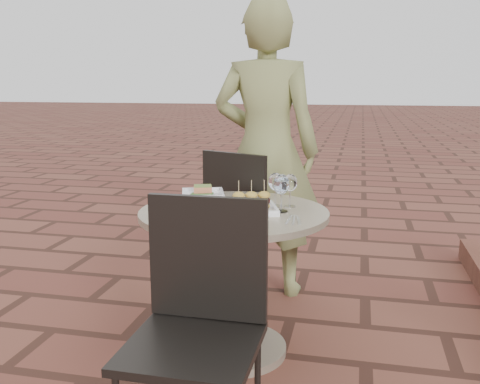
% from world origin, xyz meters
% --- Properties ---
extents(ground, '(60.00, 60.00, 0.00)m').
position_xyz_m(ground, '(0.00, 0.00, 0.00)').
color(ground, brown).
rests_on(ground, ground).
extents(cafe_table, '(0.90, 0.90, 0.73)m').
position_xyz_m(cafe_table, '(0.19, -0.01, 0.48)').
color(cafe_table, gray).
rests_on(cafe_table, ground).
extents(chair_far, '(0.58, 0.58, 0.93)m').
position_xyz_m(chair_far, '(0.10, 0.64, 0.55)').
color(chair_far, black).
rests_on(chair_far, ground).
extents(chair_near, '(0.44, 0.44, 0.93)m').
position_xyz_m(chair_near, '(0.24, -0.73, 0.55)').
color(chair_near, black).
rests_on(chair_near, ground).
extents(diner, '(0.68, 0.47, 1.82)m').
position_xyz_m(diner, '(0.19, 0.85, 0.91)').
color(diner, olive).
rests_on(diner, ground).
extents(plate_salmon, '(0.28, 0.28, 0.06)m').
position_xyz_m(plate_salmon, '(-0.05, 0.26, 0.75)').
color(plate_salmon, white).
rests_on(plate_salmon, cafe_table).
extents(plate_sliders, '(0.29, 0.29, 0.15)m').
position_xyz_m(plate_sliders, '(0.27, -0.02, 0.76)').
color(plate_sliders, white).
rests_on(plate_sliders, cafe_table).
extents(plate_tuna, '(0.32, 0.32, 0.03)m').
position_xyz_m(plate_tuna, '(0.15, -0.29, 0.74)').
color(plate_tuna, white).
rests_on(plate_tuna, cafe_table).
extents(wine_glass_right, '(0.08, 0.08, 0.18)m').
position_xyz_m(wine_glass_right, '(0.41, 0.01, 0.86)').
color(wine_glass_right, white).
rests_on(wine_glass_right, cafe_table).
extents(wine_glass_mid, '(0.07, 0.07, 0.17)m').
position_xyz_m(wine_glass_mid, '(0.37, 0.11, 0.85)').
color(wine_glass_mid, white).
rests_on(wine_glass_mid, cafe_table).
extents(wine_glass_far, '(0.07, 0.07, 0.16)m').
position_xyz_m(wine_glass_far, '(0.44, 0.12, 0.84)').
color(wine_glass_far, white).
rests_on(wine_glass_far, cafe_table).
extents(steel_ramekin, '(0.08, 0.08, 0.05)m').
position_xyz_m(steel_ramekin, '(-0.09, 0.00, 0.75)').
color(steel_ramekin, silver).
rests_on(steel_ramekin, cafe_table).
extents(cutlery_set, '(0.10, 0.18, 0.00)m').
position_xyz_m(cutlery_set, '(0.49, -0.13, 0.73)').
color(cutlery_set, silver).
rests_on(cutlery_set, cafe_table).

